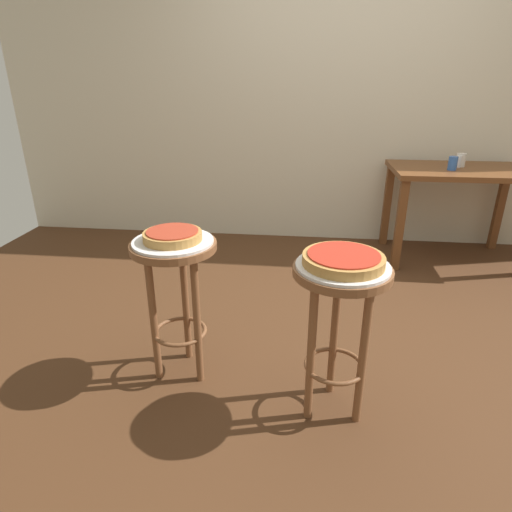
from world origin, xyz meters
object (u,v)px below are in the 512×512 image
serving_plate_middle (173,241)px  stool_foreground (339,308)px  stool_middle (176,279)px  dining_table (459,184)px  serving_plate_foreground (343,266)px  pizza_foreground (343,259)px  cup_near_edge (453,163)px  condiment_shaker (459,161)px  cup_far_edge (461,160)px  pizza_middle (173,236)px

serving_plate_middle → stool_foreground: bearing=-14.4°
stool_middle → dining_table: dining_table is taller
stool_foreground → serving_plate_foreground: (-0.00, -0.00, 0.19)m
serving_plate_middle → pizza_foreground: bearing=-14.4°
cup_near_edge → condiment_shaker: bearing=55.9°
stool_foreground → condiment_shaker: condiment_shaker is taller
stool_middle → cup_far_edge: (1.80, 1.79, 0.28)m
stool_foreground → dining_table: dining_table is taller
dining_table → cup_far_edge: (0.01, 0.07, 0.17)m
dining_table → condiment_shaker: 0.17m
pizza_middle → condiment_shaker: bearing=44.7°
condiment_shaker → pizza_middle: bearing=-135.3°
stool_foreground → pizza_middle: 0.80m
cup_near_edge → pizza_middle: bearing=-136.0°
stool_foreground → cup_near_edge: size_ratio=6.89×
pizza_foreground → stool_foreground: bearing=90.0°
cup_near_edge → cup_far_edge: same height
pizza_foreground → stool_middle: bearing=165.6°
cup_far_edge → stool_foreground: bearing=-117.9°
stool_foreground → dining_table: bearing=61.4°
stool_middle → cup_far_edge: 2.55m
pizza_foreground → cup_far_edge: (1.05, 1.98, 0.06)m
pizza_foreground → condiment_shaker: size_ratio=3.62×
serving_plate_foreground → pizza_foreground: pizza_foreground is taller
serving_plate_foreground → pizza_middle: 0.77m
dining_table → cup_near_edge: bearing=-139.9°
pizza_foreground → stool_middle: size_ratio=0.46×
stool_foreground → serving_plate_foreground: serving_plate_foreground is taller
serving_plate_middle → cup_far_edge: 2.54m
stool_middle → serving_plate_middle: 0.19m
pizza_foreground → dining_table: (1.04, 1.91, -0.11)m
serving_plate_foreground → pizza_foreground: (0.00, 0.00, 0.03)m
stool_middle → pizza_middle: (0.00, 0.00, 0.22)m
pizza_middle → cup_far_edge: size_ratio=2.58×
stool_middle → condiment_shaker: condiment_shaker is taller
serving_plate_middle → cup_near_edge: bearing=44.0°
pizza_middle → cup_far_edge: 2.54m
cup_far_edge → condiment_shaker: size_ratio=1.16×
cup_far_edge → dining_table: bearing=-94.5°
serving_plate_foreground → pizza_foreground: 0.03m
condiment_shaker → stool_foreground: bearing=-117.8°
stool_foreground → serving_plate_middle: serving_plate_middle is taller
pizza_middle → dining_table: pizza_middle is taller
stool_middle → cup_far_edge: bearing=44.9°
serving_plate_middle → pizza_middle: pizza_middle is taller
stool_middle → cup_far_edge: size_ratio=6.85×
serving_plate_middle → cup_far_edge: size_ratio=3.58×
dining_table → pizza_foreground: bearing=-118.6°
stool_middle → dining_table: (1.79, 1.72, 0.11)m
serving_plate_foreground → serving_plate_middle: size_ratio=1.01×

